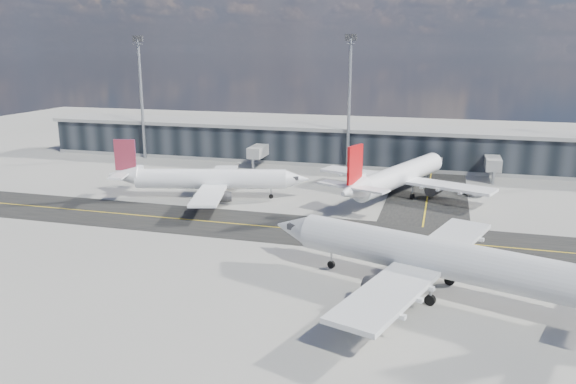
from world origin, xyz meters
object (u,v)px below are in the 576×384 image
airliner_redtail (399,176)px  baggage_tug (319,225)px  airliner_af (208,179)px  service_van (472,191)px  airliner_near (439,258)px

airliner_redtail → baggage_tug: bearing=-91.0°
airliner_af → service_van: airliner_af is taller
airliner_af → airliner_redtail: 34.13m
baggage_tug → airliner_near: bearing=9.7°
airliner_redtail → service_van: (12.85, 4.81, -3.09)m
airliner_af → service_van: 47.92m
airliner_near → service_van: size_ratio=7.98×
airliner_af → baggage_tug: 26.59m
airliner_near → baggage_tug: size_ratio=12.33×
airliner_af → baggage_tug: size_ratio=10.59×
airliner_af → airliner_redtail: (32.53, 10.33, 0.33)m
service_van → airliner_redtail: bearing=168.9°
airliner_af → airliner_near: size_ratio=0.86×
airliner_near → airliner_af: bearing=70.9°
airliner_af → service_van: size_ratio=6.85×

